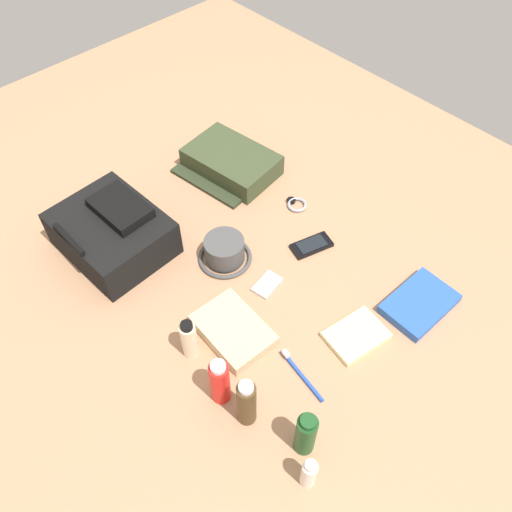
{
  "coord_description": "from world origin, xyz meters",
  "views": [
    {
      "loc": [
        -0.67,
        0.63,
        1.19
      ],
      "look_at": [
        0.0,
        0.0,
        0.04
      ],
      "focal_mm": 36.97,
      "sensor_mm": 36.0,
      "label": 1
    }
  ],
  "objects": [
    {
      "name": "toothbrush",
      "position": [
        -0.32,
        0.15,
        0.01
      ],
      "size": [
        0.16,
        0.03,
        0.02
      ],
      "color": "blue",
      "rests_on": "ground_plane"
    },
    {
      "name": "cell_phone",
      "position": [
        -0.06,
        -0.16,
        0.01
      ],
      "size": [
        0.09,
        0.13,
        0.01
      ],
      "color": "black",
      "rests_on": "ground_plane"
    },
    {
      "name": "toothpaste_tube",
      "position": [
        -0.5,
        0.32,
        0.05
      ],
      "size": [
        0.03,
        0.03,
        0.11
      ],
      "color": "white",
      "rests_on": "ground_plane"
    },
    {
      "name": "wristwatch",
      "position": [
        0.09,
        -0.25,
        0.01
      ],
      "size": [
        0.07,
        0.06,
        0.01
      ],
      "color": "#99999E",
      "rests_on": "ground_plane"
    },
    {
      "name": "media_player",
      "position": [
        -0.07,
        0.03,
        0.01
      ],
      "size": [
        0.07,
        0.09,
        0.01
      ],
      "color": "#B7B7BC",
      "rests_on": "ground_plane"
    },
    {
      "name": "shampoo_bottle",
      "position": [
        -0.45,
        0.27,
        0.07
      ],
      "size": [
        0.05,
        0.05,
        0.15
      ],
      "color": "#19471E",
      "rests_on": "ground_plane"
    },
    {
      "name": "paperback_novel",
      "position": [
        -0.4,
        -0.22,
        0.01
      ],
      "size": [
        0.14,
        0.2,
        0.03
      ],
      "color": "blue",
      "rests_on": "ground_plane"
    },
    {
      "name": "bucket_hat",
      "position": [
        0.08,
        0.05,
        0.03
      ],
      "size": [
        0.15,
        0.15,
        0.08
      ],
      "color": "#484848",
      "rests_on": "ground_plane"
    },
    {
      "name": "lotion_bottle",
      "position": [
        -0.09,
        0.31,
        0.06
      ],
      "size": [
        0.04,
        0.04,
        0.13
      ],
      "color": "beige",
      "rests_on": "ground_plane"
    },
    {
      "name": "notepad",
      "position": [
        -0.35,
        -0.03,
        0.01
      ],
      "size": [
        0.13,
        0.17,
        0.02
      ],
      "primitive_type": "cube",
      "rotation": [
        0.0,
        0.0,
        -0.16
      ],
      "color": "beige",
      "rests_on": "ground_plane"
    },
    {
      "name": "backpack",
      "position": [
        0.33,
        0.25,
        0.06
      ],
      "size": [
        0.32,
        0.27,
        0.15
      ],
      "color": "black",
      "rests_on": "ground_plane"
    },
    {
      "name": "folded_towel",
      "position": [
        -0.13,
        0.2,
        0.02
      ],
      "size": [
        0.21,
        0.15,
        0.04
      ],
      "primitive_type": "cube",
      "rotation": [
        0.0,
        0.0,
        -0.06
      ],
      "color": "#C6B289",
      "rests_on": "ground_plane"
    },
    {
      "name": "sunscreen_spray",
      "position": [
        -0.23,
        0.33,
        0.07
      ],
      "size": [
        0.05,
        0.05,
        0.15
      ],
      "color": "red",
      "rests_on": "ground_plane"
    },
    {
      "name": "toiletry_pouch",
      "position": [
        0.35,
        -0.21,
        0.03
      ],
      "size": [
        0.31,
        0.27,
        0.07
      ],
      "color": "#384228",
      "rests_on": "ground_plane"
    },
    {
      "name": "ground_plane",
      "position": [
        0.0,
        0.0,
        -0.01
      ],
      "size": [
        2.64,
        2.02,
        0.02
      ],
      "primitive_type": "cube",
      "color": "#AE7D5A",
      "rests_on": "ground"
    },
    {
      "name": "cologne_bottle",
      "position": [
        -0.31,
        0.32,
        0.08
      ],
      "size": [
        0.04,
        0.04,
        0.16
      ],
      "color": "#473319",
      "rests_on": "ground_plane"
    }
  ]
}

